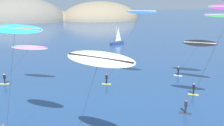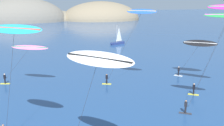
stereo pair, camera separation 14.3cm
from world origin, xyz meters
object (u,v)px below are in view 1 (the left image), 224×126
(kitesurfer_blue, at_px, (138,19))
(kitesurfer_white, at_px, (97,66))
(kitesurfer_black, at_px, (198,45))
(kitesurfer_cyan, at_px, (14,37))
(kitesurfer_pink, at_px, (27,50))
(sailboat_near, at_px, (116,42))

(kitesurfer_blue, distance_m, kitesurfer_white, 22.71)
(kitesurfer_black, height_order, kitesurfer_cyan, kitesurfer_cyan)
(kitesurfer_pink, bearing_deg, kitesurfer_cyan, -93.10)
(sailboat_near, xyz_separation_m, kitesurfer_black, (2.15, -38.57, 5.09))
(kitesurfer_pink, bearing_deg, kitesurfer_black, -7.13)
(kitesurfer_blue, relative_size, kitesurfer_pink, 1.53)
(sailboat_near, bearing_deg, kitesurfer_cyan, -116.33)
(kitesurfer_blue, distance_m, kitesurfer_pink, 17.45)
(sailboat_near, xyz_separation_m, kitesurfer_blue, (-9.83, -40.51, 9.88))
(kitesurfer_blue, relative_size, kitesurfer_white, 1.23)
(kitesurfer_cyan, bearing_deg, kitesurfer_blue, 38.65)
(sailboat_near, relative_size, kitesurfer_cyan, 0.50)
(kitesurfer_blue, bearing_deg, kitesurfer_black, 9.21)
(sailboat_near, relative_size, kitesurfer_blue, 0.47)
(kitesurfer_white, relative_size, kitesurfer_cyan, 0.86)
(kitesurfer_pink, height_order, kitesurfer_cyan, kitesurfer_cyan)
(sailboat_near, relative_size, kitesurfer_black, 0.86)
(sailboat_near, distance_m, kitesurfer_black, 38.96)
(kitesurfer_white, bearing_deg, kitesurfer_blue, 60.37)
(kitesurfer_black, xyz_separation_m, kitesurfer_blue, (-11.98, -1.94, 4.79))
(kitesurfer_white, height_order, kitesurfer_cyan, kitesurfer_cyan)
(kitesurfer_pink, relative_size, kitesurfer_cyan, 0.69)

